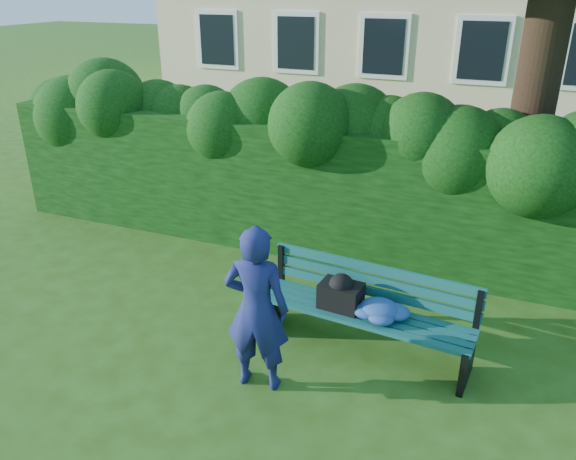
% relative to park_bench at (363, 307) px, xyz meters
% --- Properties ---
extents(ground, '(80.00, 80.00, 0.00)m').
position_rel_park_bench_xyz_m(ground, '(-1.06, -0.03, -0.51)').
color(ground, '#305112').
rests_on(ground, ground).
extents(hedge, '(10.00, 1.00, 1.80)m').
position_rel_park_bench_xyz_m(hedge, '(-1.06, 2.17, 0.39)').
color(hedge, black).
rests_on(hedge, ground).
extents(park_bench, '(2.27, 0.76, 0.89)m').
position_rel_park_bench_xyz_m(park_bench, '(0.00, 0.00, 0.00)').
color(park_bench, '#0E4641').
rests_on(park_bench, ground).
extents(man_reading, '(0.65, 0.48, 1.64)m').
position_rel_park_bench_xyz_m(man_reading, '(-0.76, -0.90, 0.31)').
color(man_reading, navy).
rests_on(man_reading, ground).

